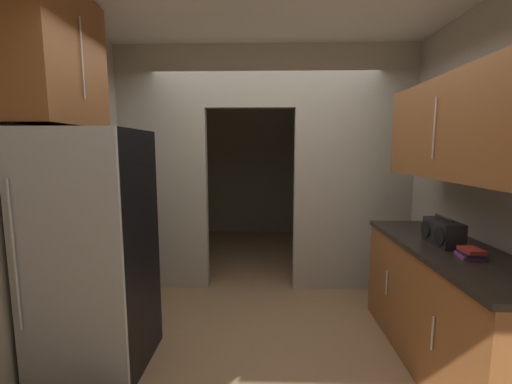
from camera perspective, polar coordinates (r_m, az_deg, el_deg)
name	(u,v)px	position (r m, az deg, el deg)	size (l,w,h in m)	color
ground	(264,345)	(3.09, 1.45, -24.83)	(20.00, 20.00, 0.00)	#93704C
kitchen_overhead_slab	(266,10)	(3.20, 1.66, 28.89)	(3.75, 6.42, 0.06)	silver
kitchen_partition	(269,162)	(3.83, 2.34, 5.12)	(3.35, 0.12, 2.79)	#ADA899
adjoining_room_shell	(265,164)	(5.70, 1.57, 4.87)	(3.35, 2.76, 2.79)	gray
refrigerator	(94,252)	(2.77, -26.16, -9.22)	(0.74, 0.74, 1.79)	black
lower_cabinet_run	(446,308)	(2.99, 29.97, -16.86)	(0.62, 1.81, 0.94)	brown
upper_cabinet_counterside	(461,128)	(2.75, 31.78, 9.34)	(0.36, 1.63, 0.71)	brown
upper_cabinet_fridgeside	(57,59)	(2.93, -31.05, 19.09)	(0.36, 0.81, 0.95)	brown
boombox	(443,232)	(2.86, 29.46, -6.08)	(0.16, 0.35, 0.21)	black
book_stack	(470,253)	(2.62, 32.96, -8.86)	(0.15, 0.18, 0.07)	#8C3893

